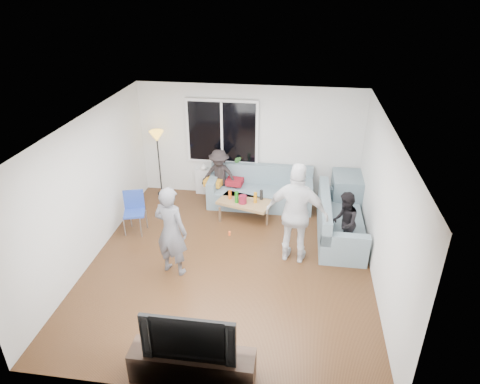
% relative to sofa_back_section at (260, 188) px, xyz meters
% --- Properties ---
extents(floor, '(5.00, 5.50, 0.04)m').
position_rel_sofa_back_section_xyz_m(floor, '(-0.32, -2.27, -0.45)').
color(floor, '#56351C').
rests_on(floor, ground).
extents(ceiling, '(5.00, 5.50, 0.04)m').
position_rel_sofa_back_section_xyz_m(ceiling, '(-0.32, -2.27, 2.20)').
color(ceiling, white).
rests_on(ceiling, ground).
extents(wall_back, '(5.00, 0.04, 2.60)m').
position_rel_sofa_back_section_xyz_m(wall_back, '(-0.32, 0.50, 0.88)').
color(wall_back, silver).
rests_on(wall_back, ground).
extents(wall_front, '(5.00, 0.04, 2.60)m').
position_rel_sofa_back_section_xyz_m(wall_front, '(-0.32, -5.04, 0.88)').
color(wall_front, silver).
rests_on(wall_front, ground).
extents(wall_left, '(0.04, 5.50, 2.60)m').
position_rel_sofa_back_section_xyz_m(wall_left, '(-2.84, -2.27, 0.88)').
color(wall_left, silver).
rests_on(wall_left, ground).
extents(wall_right, '(0.04, 5.50, 2.60)m').
position_rel_sofa_back_section_xyz_m(wall_right, '(2.20, -2.27, 0.88)').
color(wall_right, silver).
rests_on(wall_right, ground).
extents(window_frame, '(1.62, 0.06, 1.47)m').
position_rel_sofa_back_section_xyz_m(window_frame, '(-0.92, 0.42, 1.12)').
color(window_frame, white).
rests_on(window_frame, wall_back).
extents(window_glass, '(1.50, 0.02, 1.35)m').
position_rel_sofa_back_section_xyz_m(window_glass, '(-0.92, 0.38, 1.12)').
color(window_glass, black).
rests_on(window_glass, window_frame).
extents(window_mullion, '(0.05, 0.03, 1.35)m').
position_rel_sofa_back_section_xyz_m(window_mullion, '(-0.92, 0.37, 1.12)').
color(window_mullion, white).
rests_on(window_mullion, window_frame).
extents(radiator, '(1.30, 0.12, 0.62)m').
position_rel_sofa_back_section_xyz_m(radiator, '(-0.92, 0.38, -0.11)').
color(radiator, silver).
rests_on(radiator, floor).
extents(potted_plant, '(0.23, 0.19, 0.39)m').
position_rel_sofa_back_section_xyz_m(potted_plant, '(-0.59, 0.35, 0.39)').
color(potted_plant, '#2F6026').
rests_on(potted_plant, radiator).
extents(vase, '(0.16, 0.16, 0.16)m').
position_rel_sofa_back_section_xyz_m(vase, '(-1.36, 0.35, 0.28)').
color(vase, white).
rests_on(vase, radiator).
extents(sofa_back_section, '(2.30, 0.85, 0.85)m').
position_rel_sofa_back_section_xyz_m(sofa_back_section, '(0.00, 0.00, 0.00)').
color(sofa_back_section, slate).
rests_on(sofa_back_section, floor).
extents(sofa_right_section, '(2.00, 0.85, 0.85)m').
position_rel_sofa_back_section_xyz_m(sofa_right_section, '(1.70, -1.11, 0.00)').
color(sofa_right_section, slate).
rests_on(sofa_right_section, floor).
extents(sofa_corner, '(0.85, 0.85, 0.85)m').
position_rel_sofa_back_section_xyz_m(sofa_corner, '(2.00, 0.00, 0.00)').
color(sofa_corner, slate).
rests_on(sofa_corner, floor).
extents(cushion_yellow, '(0.43, 0.38, 0.14)m').
position_rel_sofa_back_section_xyz_m(cushion_yellow, '(-1.05, -0.02, 0.09)').
color(cushion_yellow, orange).
rests_on(cushion_yellow, sofa_back_section).
extents(cushion_red, '(0.39, 0.34, 0.13)m').
position_rel_sofa_back_section_xyz_m(cushion_red, '(-0.59, 0.06, 0.09)').
color(cushion_red, maroon).
rests_on(cushion_red, sofa_back_section).
extents(coffee_table, '(1.23, 0.89, 0.40)m').
position_rel_sofa_back_section_xyz_m(coffee_table, '(-0.26, -0.61, -0.22)').
color(coffee_table, '#9E784C').
rests_on(coffee_table, floor).
extents(pitcher, '(0.17, 0.17, 0.17)m').
position_rel_sofa_back_section_xyz_m(pitcher, '(-0.30, -0.72, 0.06)').
color(pitcher, maroon).
rests_on(pitcher, coffee_table).
extents(side_chair, '(0.50, 0.50, 0.86)m').
position_rel_sofa_back_section_xyz_m(side_chair, '(-2.37, -1.50, 0.01)').
color(side_chair, '#2540A0').
rests_on(side_chair, floor).
extents(floor_lamp, '(0.32, 0.32, 1.56)m').
position_rel_sofa_back_section_xyz_m(floor_lamp, '(-2.37, 0.19, 0.36)').
color(floor_lamp, yellow).
rests_on(floor_lamp, floor).
extents(player_left, '(0.69, 0.55, 1.65)m').
position_rel_sofa_back_section_xyz_m(player_left, '(-1.25, -2.63, 0.40)').
color(player_left, '#535258').
rests_on(player_left, floor).
extents(player_right, '(1.17, 0.64, 1.89)m').
position_rel_sofa_back_section_xyz_m(player_right, '(0.83, -1.97, 0.52)').
color(player_right, silver).
rests_on(player_right, floor).
extents(spectator_right, '(0.52, 0.63, 1.20)m').
position_rel_sofa_back_section_xyz_m(spectator_right, '(1.70, -1.56, 0.18)').
color(spectator_right, black).
rests_on(spectator_right, floor).
extents(spectator_back, '(0.87, 0.56, 1.26)m').
position_rel_sofa_back_section_xyz_m(spectator_back, '(-0.93, 0.03, 0.21)').
color(spectator_back, black).
rests_on(spectator_back, floor).
extents(tv_console, '(1.60, 0.40, 0.44)m').
position_rel_sofa_back_section_xyz_m(tv_console, '(-0.38, -4.77, -0.20)').
color(tv_console, '#2E2117').
rests_on(tv_console, floor).
extents(television, '(1.17, 0.15, 0.67)m').
position_rel_sofa_back_section_xyz_m(television, '(-0.38, -4.77, 0.35)').
color(television, black).
rests_on(television, tv_console).
extents(bottle_b, '(0.08, 0.08, 0.25)m').
position_rel_sofa_back_section_xyz_m(bottle_b, '(-0.43, -0.71, 0.10)').
color(bottle_b, '#197715').
rests_on(bottle_b, coffee_table).
extents(bottle_a, '(0.07, 0.07, 0.19)m').
position_rel_sofa_back_section_xyz_m(bottle_a, '(-0.59, -0.56, 0.07)').
color(bottle_a, '#D34F0C').
rests_on(bottle_a, coffee_table).
extents(bottle_e, '(0.07, 0.07, 0.22)m').
position_rel_sofa_back_section_xyz_m(bottle_e, '(0.07, -0.50, 0.08)').
color(bottle_e, black).
rests_on(bottle_e, coffee_table).
extents(bottle_d, '(0.07, 0.07, 0.23)m').
position_rel_sofa_back_section_xyz_m(bottle_d, '(-0.04, -0.65, 0.09)').
color(bottle_d, '#C47911').
rests_on(bottle_d, coffee_table).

